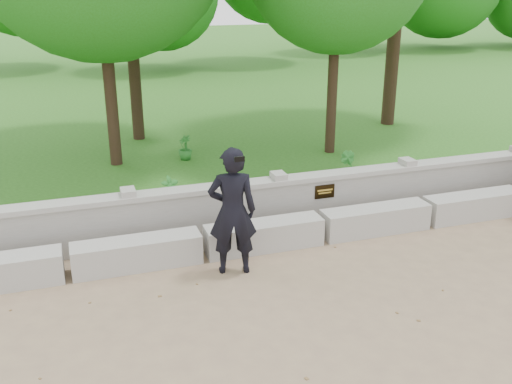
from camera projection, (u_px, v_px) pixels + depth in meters
ground at (379, 296)px, 7.75m from camera, size 80.00×80.00×0.00m
lawn at (178, 98)px, 20.16m from camera, size 40.00×22.00×0.25m
concrete_bench at (322, 227)px, 9.36m from camera, size 11.90×0.45×0.45m
parapet_wall at (305, 199)px, 9.90m from camera, size 12.50×0.35×0.90m
man_main at (232, 211)px, 8.10m from camera, size 0.77×0.70×1.90m
shrub_a at (171, 194)px, 9.83m from camera, size 0.40×0.34×0.65m
shrub_b at (348, 167)px, 11.32m from camera, size 0.41×0.43×0.62m
shrub_d at (185, 148)px, 12.74m from camera, size 0.39×0.41×0.56m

